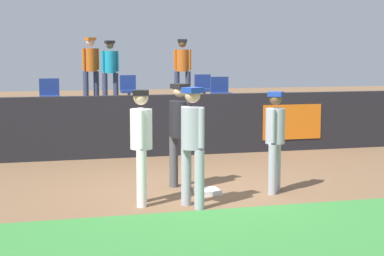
{
  "coord_description": "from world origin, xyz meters",
  "views": [
    {
      "loc": [
        -2.81,
        -10.06,
        2.35
      ],
      "look_at": [
        0.1,
        0.83,
        1.0
      ],
      "focal_mm": 58.67,
      "sensor_mm": 36.0,
      "label": 1
    }
  ],
  "objects_px": {
    "seat_back_right": "(204,87)",
    "seat_front_left": "(50,94)",
    "player_coach_visitor": "(193,138)",
    "player_runner_visitor": "(275,135)",
    "player_umpire": "(180,128)",
    "spectator_casual": "(182,66)",
    "spectator_capped": "(91,66)",
    "first_base": "(207,192)",
    "seat_front_right": "(221,91)",
    "player_fielder_home": "(142,139)",
    "spectator_hooded": "(110,67)",
    "seat_back_center": "(129,89)"
  },
  "relations": [
    {
      "from": "player_umpire",
      "to": "seat_back_center",
      "type": "height_order",
      "value": "player_umpire"
    },
    {
      "from": "first_base",
      "to": "player_runner_visitor",
      "type": "relative_size",
      "value": 0.23
    },
    {
      "from": "seat_front_left",
      "to": "first_base",
      "type": "bearing_deg",
      "value": -67.12
    },
    {
      "from": "player_fielder_home",
      "to": "seat_front_left",
      "type": "height_order",
      "value": "player_fielder_home"
    },
    {
      "from": "seat_back_center",
      "to": "player_fielder_home",
      "type": "bearing_deg",
      "value": -97.78
    },
    {
      "from": "seat_front_left",
      "to": "spectator_hooded",
      "type": "distance_m",
      "value": 3.06
    },
    {
      "from": "seat_back_center",
      "to": "spectator_capped",
      "type": "distance_m",
      "value": 1.44
    },
    {
      "from": "player_runner_visitor",
      "to": "seat_back_right",
      "type": "height_order",
      "value": "seat_back_right"
    },
    {
      "from": "player_coach_visitor",
      "to": "seat_front_left",
      "type": "xyz_separation_m",
      "value": [
        -1.86,
        6.34,
        0.31
      ]
    },
    {
      "from": "first_base",
      "to": "player_coach_visitor",
      "type": "distance_m",
      "value": 1.39
    },
    {
      "from": "player_runner_visitor",
      "to": "spectator_hooded",
      "type": "bearing_deg",
      "value": -133.06
    },
    {
      "from": "player_fielder_home",
      "to": "seat_back_right",
      "type": "height_order",
      "value": "player_fielder_home"
    },
    {
      "from": "seat_front_left",
      "to": "seat_front_right",
      "type": "bearing_deg",
      "value": 0.0
    },
    {
      "from": "player_umpire",
      "to": "seat_front_right",
      "type": "bearing_deg",
      "value": 124.62
    },
    {
      "from": "seat_front_left",
      "to": "seat_back_right",
      "type": "bearing_deg",
      "value": 22.37
    },
    {
      "from": "spectator_casual",
      "to": "player_coach_visitor",
      "type": "bearing_deg",
      "value": 98.26
    },
    {
      "from": "first_base",
      "to": "player_fielder_home",
      "type": "distance_m",
      "value": 1.61
    },
    {
      "from": "spectator_hooded",
      "to": "seat_front_right",
      "type": "bearing_deg",
      "value": 127.1
    },
    {
      "from": "player_coach_visitor",
      "to": "player_umpire",
      "type": "height_order",
      "value": "player_coach_visitor"
    },
    {
      "from": "spectator_hooded",
      "to": "seat_back_right",
      "type": "bearing_deg",
      "value": 157.35
    },
    {
      "from": "player_runner_visitor",
      "to": "seat_front_left",
      "type": "xyz_separation_m",
      "value": [
        -3.47,
        5.71,
        0.38
      ]
    },
    {
      "from": "seat_back_center",
      "to": "spectator_hooded",
      "type": "bearing_deg",
      "value": 124.23
    },
    {
      "from": "player_fielder_home",
      "to": "player_runner_visitor",
      "type": "distance_m",
      "value": 2.33
    },
    {
      "from": "spectator_capped",
      "to": "seat_front_right",
      "type": "bearing_deg",
      "value": 115.97
    },
    {
      "from": "player_coach_visitor",
      "to": "seat_front_right",
      "type": "xyz_separation_m",
      "value": [
        2.45,
        6.34,
        0.31
      ]
    },
    {
      "from": "spectator_capped",
      "to": "spectator_hooded",
      "type": "bearing_deg",
      "value": 129.99
    },
    {
      "from": "player_runner_visitor",
      "to": "seat_front_left",
      "type": "height_order",
      "value": "seat_front_left"
    },
    {
      "from": "player_coach_visitor",
      "to": "spectator_capped",
      "type": "distance_m",
      "value": 9.1
    },
    {
      "from": "player_runner_visitor",
      "to": "spectator_hooded",
      "type": "xyz_separation_m",
      "value": [
        -1.68,
        8.13,
        0.95
      ]
    },
    {
      "from": "player_runner_visitor",
      "to": "seat_front_right",
      "type": "xyz_separation_m",
      "value": [
        0.85,
        5.71,
        0.38
      ]
    },
    {
      "from": "seat_front_right",
      "to": "spectator_hooded",
      "type": "relative_size",
      "value": 0.47
    },
    {
      "from": "player_coach_visitor",
      "to": "seat_front_right",
      "type": "height_order",
      "value": "player_coach_visitor"
    },
    {
      "from": "player_umpire",
      "to": "spectator_capped",
      "type": "relative_size",
      "value": 0.97
    },
    {
      "from": "player_fielder_home",
      "to": "seat_front_right",
      "type": "height_order",
      "value": "player_fielder_home"
    },
    {
      "from": "player_runner_visitor",
      "to": "player_umpire",
      "type": "distance_m",
      "value": 1.64
    },
    {
      "from": "seat_back_right",
      "to": "seat_front_left",
      "type": "distance_m",
      "value": 4.73
    },
    {
      "from": "player_runner_visitor",
      "to": "spectator_casual",
      "type": "xyz_separation_m",
      "value": [
        0.47,
        8.27,
        0.98
      ]
    },
    {
      "from": "player_runner_visitor",
      "to": "player_umpire",
      "type": "bearing_deg",
      "value": -81.41
    },
    {
      "from": "seat_front_left",
      "to": "seat_front_right",
      "type": "relative_size",
      "value": 1.0
    },
    {
      "from": "player_fielder_home",
      "to": "player_umpire",
      "type": "relative_size",
      "value": 0.98
    },
    {
      "from": "seat_back_right",
      "to": "seat_front_right",
      "type": "xyz_separation_m",
      "value": [
        -0.06,
        -1.8,
        0.0
      ]
    },
    {
      "from": "player_runner_visitor",
      "to": "seat_front_left",
      "type": "bearing_deg",
      "value": -113.49
    },
    {
      "from": "first_base",
      "to": "seat_front_right",
      "type": "relative_size",
      "value": 0.48
    },
    {
      "from": "spectator_casual",
      "to": "spectator_capped",
      "type": "bearing_deg",
      "value": 18.58
    },
    {
      "from": "player_umpire",
      "to": "seat_front_right",
      "type": "height_order",
      "value": "player_umpire"
    },
    {
      "from": "seat_back_right",
      "to": "seat_front_right",
      "type": "height_order",
      "value": "same"
    },
    {
      "from": "player_fielder_home",
      "to": "player_umpire",
      "type": "bearing_deg",
      "value": 150.99
    },
    {
      "from": "player_fielder_home",
      "to": "seat_front_right",
      "type": "distance_m",
      "value": 6.77
    },
    {
      "from": "seat_back_right",
      "to": "player_coach_visitor",
      "type": "bearing_deg",
      "value": -107.15
    },
    {
      "from": "spectator_capped",
      "to": "first_base",
      "type": "bearing_deg",
      "value": 74.78
    }
  ]
}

